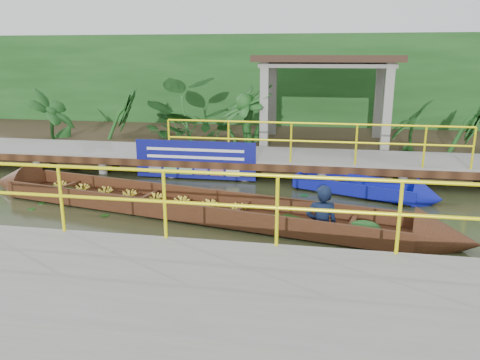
# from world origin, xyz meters

# --- Properties ---
(ground) EXTENTS (80.00, 80.00, 0.00)m
(ground) POSITION_xyz_m (0.00, 0.00, 0.00)
(ground) COLOR #282F17
(ground) RESTS_ON ground
(land_strip) EXTENTS (30.00, 8.00, 0.45)m
(land_strip) POSITION_xyz_m (0.00, 7.50, 0.23)
(land_strip) COLOR #2F2417
(land_strip) RESTS_ON ground
(far_dock) EXTENTS (16.00, 2.06, 1.66)m
(far_dock) POSITION_xyz_m (0.02, 3.43, 0.48)
(far_dock) COLOR gray
(far_dock) RESTS_ON ground
(near_dock) EXTENTS (18.00, 2.40, 1.73)m
(near_dock) POSITION_xyz_m (1.00, -4.20, 0.30)
(near_dock) COLOR gray
(near_dock) RESTS_ON ground
(pavilion) EXTENTS (4.40, 3.00, 3.00)m
(pavilion) POSITION_xyz_m (3.00, 6.30, 2.82)
(pavilion) COLOR gray
(pavilion) RESTS_ON ground
(foliage_backdrop) EXTENTS (30.00, 0.80, 4.00)m
(foliage_backdrop) POSITION_xyz_m (0.00, 10.00, 2.00)
(foliage_backdrop) COLOR #163E14
(foliage_backdrop) RESTS_ON ground
(vendor_boat) EXTENTS (10.90, 3.31, 2.11)m
(vendor_boat) POSITION_xyz_m (0.53, -0.20, 0.21)
(vendor_boat) COLOR #381B0F
(vendor_boat) RESTS_ON ground
(moored_blue_boat) EXTENTS (3.47, 2.01, 0.81)m
(moored_blue_boat) POSITION_xyz_m (4.59, 1.65, 0.14)
(moored_blue_boat) COLOR #0C138D
(moored_blue_boat) RESTS_ON ground
(blue_banner) EXTENTS (3.22, 0.04, 1.01)m
(blue_banner) POSITION_xyz_m (-0.28, 2.48, 0.56)
(blue_banner) COLOR navy
(blue_banner) RESTS_ON ground
(tropical_plants) EXTENTS (14.53, 1.53, 1.92)m
(tropical_plants) POSITION_xyz_m (0.30, 5.30, 1.41)
(tropical_plants) COLOR #163E14
(tropical_plants) RESTS_ON ground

